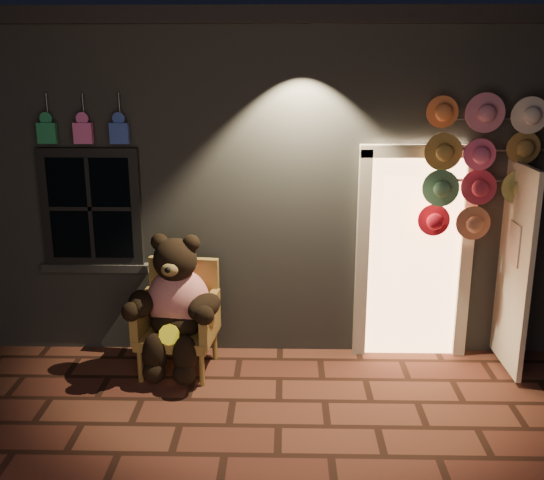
{
  "coord_description": "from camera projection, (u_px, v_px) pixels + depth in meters",
  "views": [
    {
      "loc": [
        0.05,
        -4.74,
        2.96
      ],
      "look_at": [
        -0.08,
        1.0,
        1.35
      ],
      "focal_mm": 42.0,
      "sensor_mm": 36.0,
      "label": 1
    }
  ],
  "objects": [
    {
      "name": "shop_building",
      "position": [
        282.0,
        154.0,
        8.73
      ],
      "size": [
        7.3,
        5.95,
        3.51
      ],
      "color": "slate",
      "rests_on": "ground"
    },
    {
      "name": "wicker_armchair",
      "position": [
        180.0,
        316.0,
        6.28
      ],
      "size": [
        0.8,
        0.74,
        1.08
      ],
      "rotation": [
        0.0,
        0.0,
        -0.11
      ],
      "color": "olive",
      "rests_on": "ground"
    },
    {
      "name": "ground",
      "position": [
        278.0,
        426.0,
        5.36
      ],
      "size": [
        60.0,
        60.0,
        0.0
      ],
      "primitive_type": "plane",
      "color": "brown",
      "rests_on": "ground"
    },
    {
      "name": "teddy_bear",
      "position": [
        176.0,
        305.0,
        6.1
      ],
      "size": [
        0.98,
        0.8,
        1.36
      ],
      "rotation": [
        0.0,
        0.0,
        -0.11
      ],
      "color": "red",
      "rests_on": "ground"
    },
    {
      "name": "hat_rack",
      "position": [
        497.0,
        163.0,
        5.99
      ],
      "size": [
        1.51,
        0.22,
        2.66
      ],
      "color": "#59595E",
      "rests_on": "ground"
    }
  ]
}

